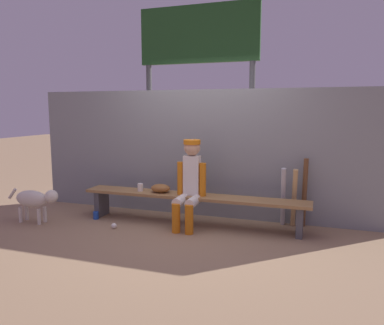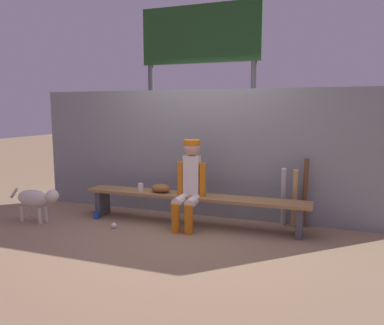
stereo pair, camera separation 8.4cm
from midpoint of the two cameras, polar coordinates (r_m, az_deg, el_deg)
name	(u,v)px [view 1 (the left image)]	position (r m, az deg, el deg)	size (l,w,h in m)	color
ground_plane	(192,225)	(5.27, -0.46, -9.46)	(30.00, 30.00, 0.00)	#937556
chainlink_fence	(203,154)	(5.53, 1.22, 1.35)	(5.44, 0.03, 1.88)	gray
dugout_bench	(192,200)	(5.18, -0.47, -5.81)	(3.18, 0.36, 0.42)	olive
player_seated	(189,181)	(5.02, -0.86, -2.86)	(0.41, 0.55, 1.19)	silver
baseball_glove	(161,188)	(5.31, -5.27, -3.94)	(0.28, 0.20, 0.12)	brown
bat_aluminum_silver	(283,197)	(5.23, 13.30, -5.14)	(0.06, 0.06, 0.83)	#B7B7BC
bat_wood_tan	(294,198)	(5.23, 14.88, -5.27)	(0.06, 0.06, 0.82)	tan
bat_wood_dark	(304,193)	(5.26, 16.36, -4.48)	(0.06, 0.06, 0.95)	brown
baseball	(114,226)	(5.21, -12.30, -9.43)	(0.07, 0.07, 0.07)	white
cup_on_ground	(96,215)	(5.70, -14.88, -7.80)	(0.08, 0.08, 0.11)	#1E47AD
cup_on_bench	(140,187)	(5.44, -8.33, -3.77)	(0.08, 0.08, 0.11)	silver
scoreboard	(201,53)	(6.78, 1.06, 16.34)	(2.42, 0.27, 3.62)	#3F3F42
dog	(35,199)	(5.74, -23.23, -5.20)	(0.84, 0.20, 0.49)	beige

